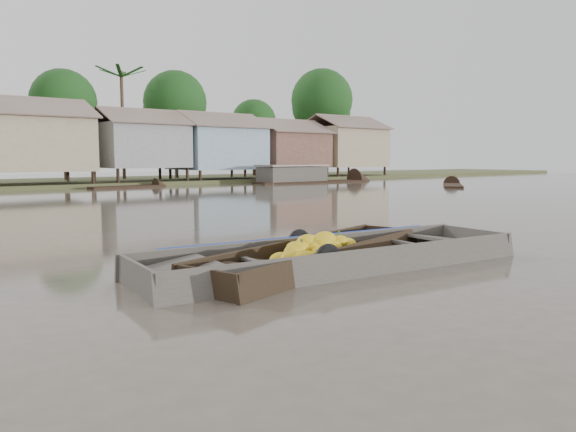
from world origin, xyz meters
TOP-DOWN VIEW (x-y plane):
  - ground at (0.00, 0.00)m, footprint 120.00×120.00m
  - riverbank at (3.03, 31.86)m, footprint 120.00×12.47m
  - banana_boat at (-0.13, 0.80)m, footprint 5.73×2.79m
  - viewer_boat at (0.11, 0.52)m, footprint 7.09×2.58m
  - distant_boats at (12.97, 24.22)m, footprint 47.56×13.91m

SIDE VIEW (x-z plane):
  - ground at x=0.00m, z-range 0.00..0.00m
  - viewer_boat at x=0.11m, z-range -0.23..0.33m
  - banana_boat at x=-0.13m, z-range -0.24..0.55m
  - distant_boats at x=12.97m, z-range -0.47..0.91m
  - riverbank at x=3.03m, z-range -2.04..8.18m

